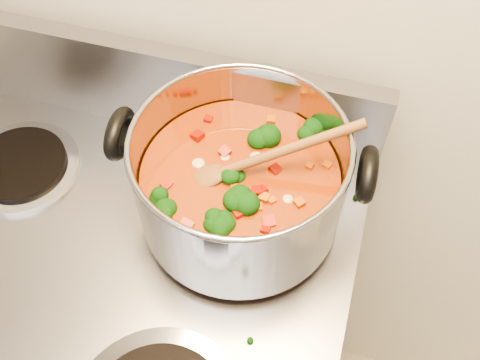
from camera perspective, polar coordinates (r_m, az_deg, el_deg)
name	(u,v)px	position (r m, az deg, el deg)	size (l,w,h in m)	color
stockpot	(240,182)	(0.72, 0.03, -0.17)	(0.34, 0.28, 0.17)	#96969D
wooden_spoon	(245,164)	(0.69, 0.55, 1.73)	(0.22, 0.12, 0.10)	brown
cooktop_crumbs	(265,222)	(0.78, 2.64, -4.46)	(0.39, 0.25, 0.01)	black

